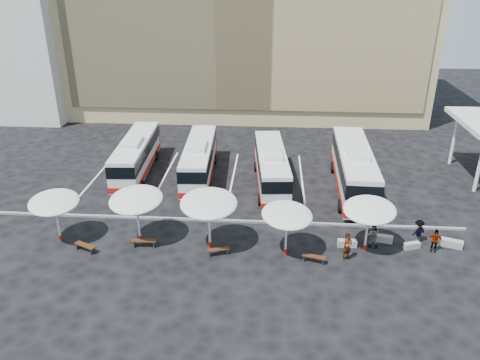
# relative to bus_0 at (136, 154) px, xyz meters

# --- Properties ---
(ground) EXTENTS (120.00, 120.00, 0.00)m
(ground) POSITION_rel_bus_0_xyz_m (8.58, -8.78, -1.76)
(ground) COLOR black
(ground) RESTS_ON ground
(sandstone_building) EXTENTS (42.00, 18.25, 29.60)m
(sandstone_building) POSITION_rel_bus_0_xyz_m (8.58, 23.09, 10.87)
(sandstone_building) COLOR tan
(sandstone_building) RESTS_ON ground
(apartment_block) EXTENTS (14.00, 14.00, 18.00)m
(apartment_block) POSITION_rel_bus_0_xyz_m (-19.42, 19.22, 7.24)
(apartment_block) COLOR silver
(apartment_block) RESTS_ON ground
(curb_divider) EXTENTS (34.00, 0.25, 0.15)m
(curb_divider) POSITION_rel_bus_0_xyz_m (8.58, -8.28, -1.68)
(curb_divider) COLOR black
(curb_divider) RESTS_ON ground
(bay_lines) EXTENTS (24.15, 12.00, 0.01)m
(bay_lines) POSITION_rel_bus_0_xyz_m (8.58, -0.78, -1.75)
(bay_lines) COLOR white
(bay_lines) RESTS_ON ground
(bus_0) EXTENTS (2.96, 10.94, 3.44)m
(bus_0) POSITION_rel_bus_0_xyz_m (0.00, 0.00, 0.00)
(bus_0) COLOR silver
(bus_0) RESTS_ON ground
(bus_1) EXTENTS (2.87, 10.79, 3.39)m
(bus_1) POSITION_rel_bus_0_xyz_m (5.67, -0.51, -0.02)
(bus_1) COLOR silver
(bus_1) RESTS_ON ground
(bus_2) EXTENTS (3.20, 10.88, 3.40)m
(bus_2) POSITION_rel_bus_0_xyz_m (11.91, -1.80, -0.02)
(bus_2) COLOR silver
(bus_2) RESTS_ON ground
(bus_3) EXTENTS (3.17, 12.30, 3.88)m
(bus_3) POSITION_rel_bus_0_xyz_m (18.57, -2.19, 0.23)
(bus_3) COLOR silver
(bus_3) RESTS_ON ground
(sunshade_0) EXTENTS (4.18, 4.20, 3.37)m
(sunshade_0) POSITION_rel_bus_0_xyz_m (-2.10, -11.60, 1.10)
(sunshade_0) COLOR silver
(sunshade_0) RESTS_ON ground
(sunshade_1) EXTENTS (3.90, 3.94, 3.65)m
(sunshade_1) POSITION_rel_bus_0_xyz_m (3.26, -11.30, 1.34)
(sunshade_1) COLOR silver
(sunshade_1) RESTS_ON ground
(sunshade_2) EXTENTS (4.19, 4.23, 3.80)m
(sunshade_2) POSITION_rel_bus_0_xyz_m (8.04, -11.75, 1.48)
(sunshade_2) COLOR silver
(sunshade_2) RESTS_ON ground
(sunshade_3) EXTENTS (4.13, 4.16, 3.32)m
(sunshade_3) POSITION_rel_bus_0_xyz_m (12.95, -12.18, 1.07)
(sunshade_3) COLOR silver
(sunshade_3) RESTS_ON ground
(sunshade_4) EXTENTS (4.27, 4.29, 3.44)m
(sunshade_4) POSITION_rel_bus_0_xyz_m (18.10, -11.33, 1.17)
(sunshade_4) COLOR silver
(sunshade_4) RESTS_ON ground
(wood_bench_0) EXTENTS (1.58, 1.02, 0.47)m
(wood_bench_0) POSITION_rel_bus_0_xyz_m (0.08, -12.78, -1.39)
(wood_bench_0) COLOR #32190B
(wood_bench_0) RESTS_ON ground
(wood_bench_1) EXTENTS (1.64, 0.51, 0.50)m
(wood_bench_1) POSITION_rel_bus_0_xyz_m (3.73, -11.96, -1.37)
(wood_bench_1) COLOR #32190B
(wood_bench_1) RESTS_ON ground
(wood_bench_2) EXTENTS (1.46, 0.79, 0.43)m
(wood_bench_2) POSITION_rel_bus_0_xyz_m (8.68, -12.57, -1.42)
(wood_bench_2) COLOR #32190B
(wood_bench_2) RESTS_ON ground
(wood_bench_3) EXTENTS (1.52, 0.75, 0.45)m
(wood_bench_3) POSITION_rel_bus_0_xyz_m (14.69, -12.99, -1.41)
(wood_bench_3) COLOR #32190B
(wood_bench_3) RESTS_ON ground
(conc_bench_0) EXTENTS (1.24, 0.41, 0.47)m
(conc_bench_0) POSITION_rel_bus_0_xyz_m (17.01, -10.99, -1.52)
(conc_bench_0) COLOR gray
(conc_bench_0) RESTS_ON ground
(conc_bench_1) EXTENTS (1.33, 0.69, 0.48)m
(conc_bench_1) POSITION_rel_bus_0_xyz_m (19.47, -10.25, -1.52)
(conc_bench_1) COLOR gray
(conc_bench_1) RESTS_ON ground
(conc_bench_2) EXTENTS (1.15, 0.69, 0.41)m
(conc_bench_2) POSITION_rel_bus_0_xyz_m (21.19, -10.94, -1.55)
(conc_bench_2) COLOR gray
(conc_bench_2) RESTS_ON ground
(conc_bench_3) EXTENTS (1.41, 0.87, 0.50)m
(conc_bench_3) POSITION_rel_bus_0_xyz_m (23.85, -10.56, -1.50)
(conc_bench_3) COLOR gray
(conc_bench_3) RESTS_ON ground
(passenger_0) EXTENTS (0.82, 0.77, 1.89)m
(passenger_0) POSITION_rel_bus_0_xyz_m (16.74, -12.55, -0.81)
(passenger_0) COLOR black
(passenger_0) RESTS_ON ground
(passenger_1) EXTENTS (0.97, 0.80, 1.80)m
(passenger_1) POSITION_rel_bus_0_xyz_m (18.60, -10.91, -0.86)
(passenger_1) COLOR black
(passenger_1) RESTS_ON ground
(passenger_2) EXTENTS (1.00, 0.60, 1.60)m
(passenger_2) POSITION_rel_bus_0_xyz_m (22.47, -11.21, -0.96)
(passenger_2) COLOR black
(passenger_2) RESTS_ON ground
(passenger_3) EXTENTS (1.24, 1.08, 1.67)m
(passenger_3) POSITION_rel_bus_0_xyz_m (21.71, -10.14, -0.92)
(passenger_3) COLOR black
(passenger_3) RESTS_ON ground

